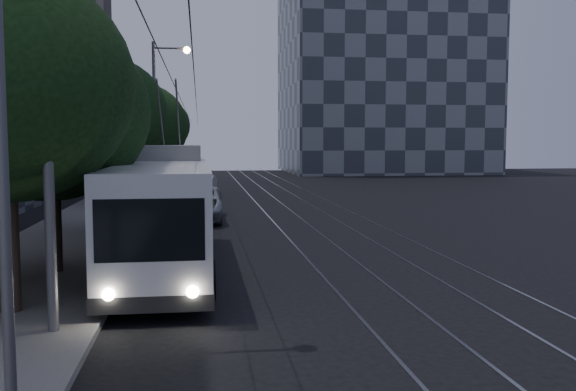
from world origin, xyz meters
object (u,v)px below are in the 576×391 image
(trolleybus, at_px, (166,213))
(car_white_d, at_px, (195,178))
(car_white_b, at_px, (178,192))
(pickup_silver, at_px, (189,201))
(car_white_c, at_px, (204,185))
(streetlamp_near, at_px, (67,28))
(streetlamp_far, at_px, (161,104))
(car_white_a, at_px, (188,197))

(trolleybus, bearing_deg, car_white_d, 88.75)
(trolleybus, xyz_separation_m, car_white_d, (0.64, 31.01, -0.87))
(car_white_b, bearing_deg, pickup_silver, -75.43)
(trolleybus, distance_m, car_white_c, 25.97)
(car_white_d, relative_size, streetlamp_near, 0.47)
(trolleybus, height_order, streetlamp_near, streetlamp_near)
(pickup_silver, distance_m, streetlamp_far, 12.92)
(car_white_b, relative_size, car_white_d, 1.07)
(trolleybus, xyz_separation_m, car_white_c, (1.31, 25.92, -1.02))
(car_white_a, distance_m, streetlamp_near, 22.73)
(car_white_d, bearing_deg, streetlamp_near, -102.39)
(pickup_silver, distance_m, car_white_d, 19.82)
(pickup_silver, bearing_deg, trolleybus, -91.14)
(pickup_silver, bearing_deg, car_white_a, 93.31)
(car_white_a, height_order, streetlamp_near, streetlamp_near)
(trolleybus, relative_size, streetlamp_far, 1.21)
(car_white_b, xyz_separation_m, car_white_d, (0.93, 11.98, 0.07))
(pickup_silver, bearing_deg, streetlamp_near, -94.72)
(car_white_c, height_order, streetlamp_far, streetlamp_far)
(car_white_b, bearing_deg, car_white_c, 85.79)
(pickup_silver, xyz_separation_m, car_white_b, (-0.78, 7.83, -0.21))
(streetlamp_far, bearing_deg, trolleybus, -86.57)
(car_white_a, relative_size, streetlamp_near, 0.41)
(streetlamp_near, bearing_deg, car_white_a, 85.54)
(trolleybus, height_order, car_white_c, trolleybus)
(car_white_a, xyz_separation_m, car_white_d, (0.30, 15.22, 0.10))
(streetlamp_near, distance_m, streetlamp_far, 29.24)
(streetlamp_far, bearing_deg, car_white_c, 47.90)
(car_white_b, bearing_deg, car_white_d, 94.45)
(pickup_silver, height_order, car_white_a, pickup_silver)
(car_white_a, relative_size, streetlamp_far, 0.40)
(car_white_b, height_order, streetlamp_far, streetlamp_far)
(car_white_b, relative_size, car_white_c, 1.28)
(car_white_c, height_order, streetlamp_near, streetlamp_near)
(pickup_silver, height_order, car_white_c, pickup_silver)
(car_white_a, bearing_deg, streetlamp_near, -83.24)
(pickup_silver, xyz_separation_m, car_white_a, (-0.15, 4.60, -0.24))
(trolleybus, xyz_separation_m, streetlamp_far, (-1.37, 22.94, 4.31))
(car_white_a, height_order, car_white_b, car_white_b)
(car_white_b, distance_m, streetlamp_far, 6.64)
(trolleybus, distance_m, pickup_silver, 11.23)
(trolleybus, relative_size, car_white_d, 2.65)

